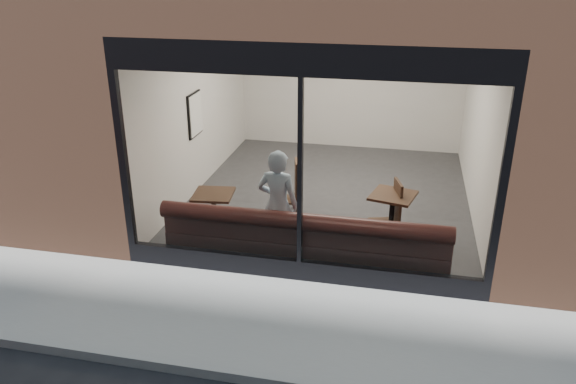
% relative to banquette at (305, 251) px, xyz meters
% --- Properties ---
extents(ground, '(120.00, 120.00, 0.00)m').
position_rel_banquette_xyz_m(ground, '(0.00, -2.45, -0.23)').
color(ground, black).
rests_on(ground, ground).
extents(sidewalk_near, '(40.00, 2.00, 0.01)m').
position_rel_banquette_xyz_m(sidewalk_near, '(0.00, -1.45, -0.22)').
color(sidewalk_near, gray).
rests_on(sidewalk_near, ground).
extents(kerb_near, '(40.00, 0.10, 0.12)m').
position_rel_banquette_xyz_m(kerb_near, '(0.00, -2.50, -0.17)').
color(kerb_near, gray).
rests_on(kerb_near, ground).
extents(host_building_pier_left, '(2.50, 12.00, 3.20)m').
position_rel_banquette_xyz_m(host_building_pier_left, '(-3.75, 5.55, 1.38)').
color(host_building_pier_left, brown).
rests_on(host_building_pier_left, ground).
extents(host_building_pier_right, '(2.50, 12.00, 3.20)m').
position_rel_banquette_xyz_m(host_building_pier_right, '(3.75, 5.55, 1.38)').
color(host_building_pier_right, brown).
rests_on(host_building_pier_right, ground).
extents(host_building_backfill, '(5.00, 6.00, 3.20)m').
position_rel_banquette_xyz_m(host_building_backfill, '(0.00, 8.55, 1.38)').
color(host_building_backfill, brown).
rests_on(host_building_backfill, ground).
extents(cafe_floor, '(6.00, 6.00, 0.00)m').
position_rel_banquette_xyz_m(cafe_floor, '(0.00, 2.55, -0.21)').
color(cafe_floor, '#2D2D30').
rests_on(cafe_floor, ground).
extents(cafe_ceiling, '(6.00, 6.00, 0.00)m').
position_rel_banquette_xyz_m(cafe_ceiling, '(0.00, 2.55, 2.97)').
color(cafe_ceiling, white).
rests_on(cafe_ceiling, host_building_upper).
extents(cafe_wall_back, '(5.00, 0.00, 5.00)m').
position_rel_banquette_xyz_m(cafe_wall_back, '(0.00, 5.54, 1.37)').
color(cafe_wall_back, silver).
rests_on(cafe_wall_back, ground).
extents(cafe_wall_left, '(0.00, 6.00, 6.00)m').
position_rel_banquette_xyz_m(cafe_wall_left, '(-2.49, 2.55, 1.37)').
color(cafe_wall_left, silver).
rests_on(cafe_wall_left, ground).
extents(cafe_wall_right, '(0.00, 6.00, 6.00)m').
position_rel_banquette_xyz_m(cafe_wall_right, '(2.49, 2.55, 1.37)').
color(cafe_wall_right, silver).
rests_on(cafe_wall_right, ground).
extents(storefront_kick, '(5.00, 0.10, 0.30)m').
position_rel_banquette_xyz_m(storefront_kick, '(0.00, -0.40, -0.08)').
color(storefront_kick, black).
rests_on(storefront_kick, ground).
extents(storefront_header, '(5.00, 0.10, 0.40)m').
position_rel_banquette_xyz_m(storefront_header, '(0.00, -0.40, 2.77)').
color(storefront_header, black).
rests_on(storefront_header, host_building_upper).
extents(storefront_mullion, '(0.06, 0.10, 2.50)m').
position_rel_banquette_xyz_m(storefront_mullion, '(0.00, -0.40, 1.32)').
color(storefront_mullion, black).
rests_on(storefront_mullion, storefront_kick).
extents(storefront_glass, '(4.80, 0.00, 4.80)m').
position_rel_banquette_xyz_m(storefront_glass, '(0.00, -0.43, 1.33)').
color(storefront_glass, white).
rests_on(storefront_glass, storefront_kick).
extents(banquette, '(4.00, 0.55, 0.45)m').
position_rel_banquette_xyz_m(banquette, '(0.00, 0.00, 0.00)').
color(banquette, '#3E1B16').
rests_on(banquette, cafe_floor).
extents(person, '(0.64, 0.46, 1.65)m').
position_rel_banquette_xyz_m(person, '(-0.43, 0.19, 0.60)').
color(person, '#ADCAE2').
rests_on(person, cafe_floor).
extents(cafe_table_left, '(0.66, 0.66, 0.04)m').
position_rel_banquette_xyz_m(cafe_table_left, '(-1.54, 0.55, 0.52)').
color(cafe_table_left, black).
rests_on(cafe_table_left, cafe_floor).
extents(cafe_table_right, '(0.77, 0.77, 0.04)m').
position_rel_banquette_xyz_m(cafe_table_right, '(1.17, 1.09, 0.52)').
color(cafe_table_right, black).
rests_on(cafe_table_right, cafe_floor).
extents(cafe_chair_left, '(0.46, 0.46, 0.04)m').
position_rel_banquette_xyz_m(cafe_chair_left, '(-0.66, 1.70, 0.01)').
color(cafe_chair_left, black).
rests_on(cafe_chair_left, cafe_floor).
extents(cafe_chair_right, '(0.52, 0.52, 0.04)m').
position_rel_banquette_xyz_m(cafe_chair_right, '(1.06, 1.10, 0.01)').
color(cafe_chair_right, black).
rests_on(cafe_chair_right, cafe_floor).
extents(wall_poster, '(0.02, 0.55, 0.74)m').
position_rel_banquette_xyz_m(wall_poster, '(-2.45, 2.33, 1.26)').
color(wall_poster, white).
rests_on(wall_poster, cafe_wall_left).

